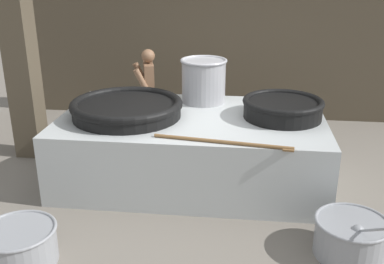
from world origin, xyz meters
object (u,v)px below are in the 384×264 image
at_px(giant_wok_near, 127,108).
at_px(prep_bowl_meat, 19,244).
at_px(prep_bowl_vegetables, 351,236).
at_px(giant_wok_far, 283,107).
at_px(cook, 149,93).
at_px(stock_pot, 204,80).

distance_m(giant_wok_near, prep_bowl_meat, 2.14).
xyz_separation_m(giant_wok_near, prep_bowl_vegetables, (2.58, -1.40, -0.78)).
relative_size(giant_wok_far, prep_bowl_vegetables, 1.09).
bearing_deg(giant_wok_far, giant_wok_near, -174.64).
bearing_deg(prep_bowl_vegetables, giant_wok_near, 151.49).
relative_size(giant_wok_near, giant_wok_far, 1.40).
distance_m(giant_wok_far, cook, 2.31).
bearing_deg(stock_pot, prep_bowl_vegetables, -52.43).
xyz_separation_m(cook, prep_bowl_vegetables, (2.59, -2.76, -0.60)).
height_order(stock_pot, cook, cook).
xyz_separation_m(giant_wok_near, prep_bowl_meat, (-0.61, -1.90, -0.80)).
bearing_deg(prep_bowl_meat, stock_pot, 60.30).
xyz_separation_m(giant_wok_far, prep_bowl_meat, (-2.58, -2.08, -0.81)).
distance_m(prep_bowl_vegetables, prep_bowl_meat, 3.23).
bearing_deg(giant_wok_near, prep_bowl_meat, -107.80).
bearing_deg(giant_wok_far, prep_bowl_vegetables, -69.06).
bearing_deg(prep_bowl_meat, cook, 79.53).
xyz_separation_m(giant_wok_near, cook, (-0.01, 1.36, -0.19)).
relative_size(cook, prep_bowl_vegetables, 1.59).
bearing_deg(giant_wok_far, cook, 149.33).
bearing_deg(prep_bowl_meat, prep_bowl_vegetables, 8.78).
relative_size(giant_wok_far, cook, 0.68).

